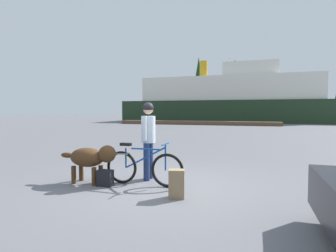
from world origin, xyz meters
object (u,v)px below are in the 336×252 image
dog (91,158)px  ferry_boat (229,100)px  bicycle (143,167)px  handbag_pannier (105,178)px  person_cyclist (148,133)px  sailboat_moored (229,118)px  backpack (177,184)px

dog → ferry_boat: ferry_boat is taller
bicycle → handbag_pannier: bicycle is taller
handbag_pannier → ferry_boat: ferry_boat is taller
person_cyclist → handbag_pannier: 1.36m
bicycle → sailboat_moored: 37.27m
bicycle → person_cyclist: bearing=99.2°
ferry_boat → dog: bearing=-89.6°
bicycle → ferry_boat: (-1.38, 33.55, 2.59)m
person_cyclist → dog: person_cyclist is taller
person_cyclist → backpack: 1.67m
dog → person_cyclist: bearing=33.0°
dog → ferry_boat: bearing=90.4°
handbag_pannier → ferry_boat: bearing=91.1°
bicycle → backpack: 1.09m
dog → sailboat_moored: sailboat_moored is taller
backpack → ferry_boat: (-2.28, 34.15, 2.71)m
handbag_pannier → bicycle: bearing=23.1°
backpack → bicycle: bearing=146.4°
person_cyclist → backpack: person_cyclist is taller
person_cyclist → ferry_boat: (-1.30, 33.06, 1.91)m
person_cyclist → dog: 1.36m
dog → backpack: dog is taller
handbag_pannier → dog: bearing=164.8°
bicycle → backpack: bearing=-33.6°
dog → bicycle: bearing=10.0°
dog → sailboat_moored: (-0.61, 37.43, -0.04)m
person_cyclist → backpack: size_ratio=3.42×
dog → handbag_pannier: (0.41, -0.11, -0.39)m
backpack → sailboat_moored: sailboat_moored is taller
backpack → sailboat_moored: (-2.64, 37.83, 0.26)m
backpack → handbag_pannier: 1.65m
person_cyclist → handbag_pannier: bearing=-129.2°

